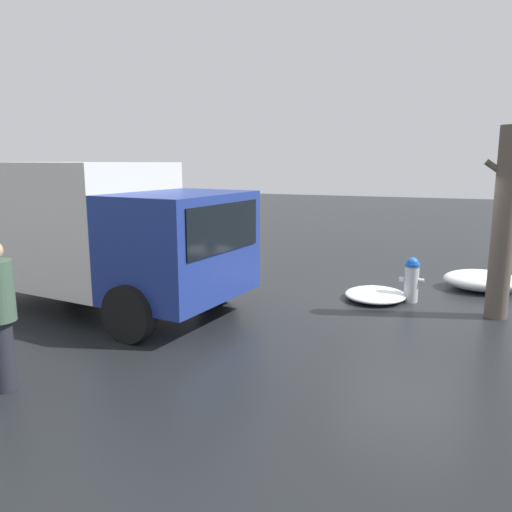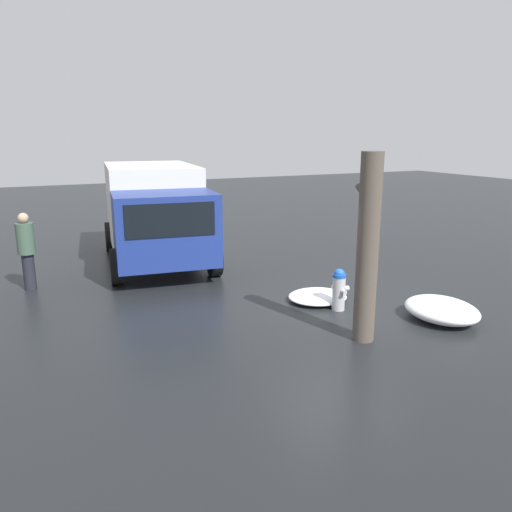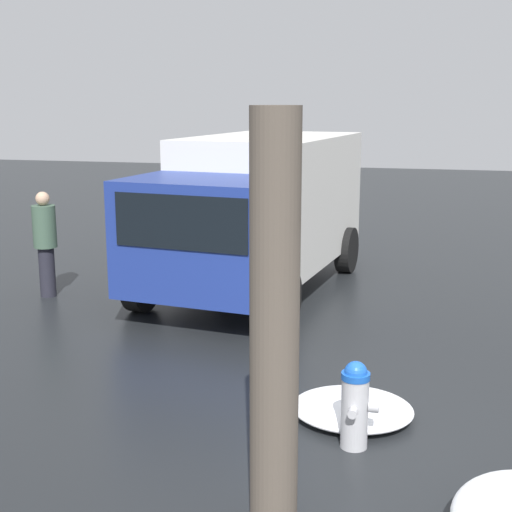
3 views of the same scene
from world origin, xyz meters
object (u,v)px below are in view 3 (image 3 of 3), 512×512
object	(u,v)px
pedestrian	(45,240)
delivery_truck	(258,207)
fire_hydrant	(355,404)
tree_trunk	(275,327)

from	to	relation	value
pedestrian	delivery_truck	bearing A→B (deg)	-178.04
fire_hydrant	tree_trunk	bearing A→B (deg)	-107.67
pedestrian	fire_hydrant	bearing A→B (deg)	122.27
tree_trunk	delivery_truck	size ratio (longest dim) A/B	0.55
fire_hydrant	tree_trunk	distance (m)	1.98
tree_trunk	delivery_truck	bearing A→B (deg)	14.85
fire_hydrant	tree_trunk	size ratio (longest dim) A/B	0.27
delivery_truck	tree_trunk	bearing A→B (deg)	111.96
fire_hydrant	delivery_truck	distance (m)	6.33
tree_trunk	delivery_truck	world-z (taller)	tree_trunk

